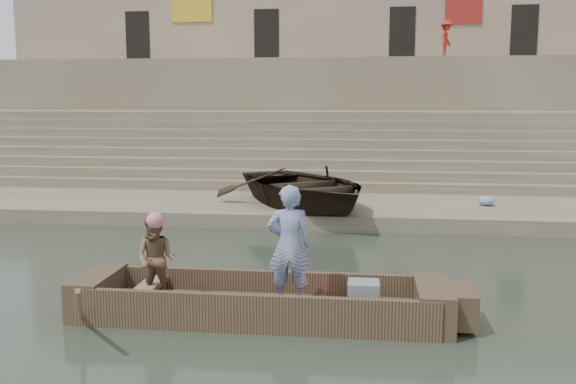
% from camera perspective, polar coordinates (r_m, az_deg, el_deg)
% --- Properties ---
extents(ground, '(120.00, 120.00, 0.00)m').
position_cam_1_polar(ground, '(10.15, -11.80, -10.45)').
color(ground, '#262F23').
rests_on(ground, ground).
extents(lower_landing, '(32.00, 4.00, 0.40)m').
position_cam_1_polar(lower_landing, '(17.63, -3.49, -1.53)').
color(lower_landing, gray).
rests_on(lower_landing, ground).
extents(mid_landing, '(32.00, 3.00, 2.80)m').
position_cam_1_polar(mid_landing, '(24.85, -0.39, 4.19)').
color(mid_landing, gray).
rests_on(mid_landing, ground).
extents(upper_landing, '(32.00, 3.00, 5.20)m').
position_cam_1_polar(upper_landing, '(31.74, 1.24, 7.30)').
color(upper_landing, gray).
rests_on(upper_landing, ground).
extents(ghat_steps, '(32.00, 11.00, 5.20)m').
position_cam_1_polar(ghat_steps, '(26.49, 0.08, 5.33)').
color(ghat_steps, gray).
rests_on(ghat_steps, ground).
extents(building_wall, '(32.00, 5.07, 11.20)m').
position_cam_1_polar(building_wall, '(35.79, 1.91, 12.24)').
color(building_wall, tan).
rests_on(building_wall, ground).
extents(main_rowboat, '(5.00, 1.30, 0.22)m').
position_cam_1_polar(main_rowboat, '(9.54, -2.59, -10.80)').
color(main_rowboat, brown).
rests_on(main_rowboat, ground).
extents(rowboat_trim, '(6.04, 2.63, 1.98)m').
position_cam_1_polar(rowboat_trim, '(9.44, -1.33, -9.75)').
color(rowboat_trim, brown).
rests_on(rowboat_trim, ground).
extents(standing_man, '(0.70, 0.49, 1.81)m').
position_cam_1_polar(standing_man, '(9.20, 0.11, -4.93)').
color(standing_man, navy).
rests_on(standing_man, main_rowboat).
extents(rowing_man, '(0.68, 0.56, 1.30)m').
position_cam_1_polar(rowing_man, '(9.65, -11.97, -6.04)').
color(rowing_man, '#246E46').
rests_on(rowing_man, main_rowboat).
extents(television, '(0.46, 0.42, 0.40)m').
position_cam_1_polar(television, '(9.33, 6.84, -9.32)').
color(television, gray).
rests_on(television, main_rowboat).
extents(beached_rowboat, '(6.04, 6.46, 1.09)m').
position_cam_1_polar(beached_rowboat, '(16.73, 1.49, 0.53)').
color(beached_rowboat, '#2D2116').
rests_on(beached_rowboat, lower_landing).
extents(pedestrian, '(1.02, 1.30, 1.76)m').
position_cam_1_polar(pedestrian, '(31.33, 14.27, 13.40)').
color(pedestrian, '#AC2A1D').
rests_on(pedestrian, upper_landing).
extents(cloth_bundles, '(14.76, 1.45, 0.26)m').
position_cam_1_polar(cloth_bundles, '(17.40, -3.48, -0.55)').
color(cloth_bundles, '#3F5999').
rests_on(cloth_bundles, lower_landing).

